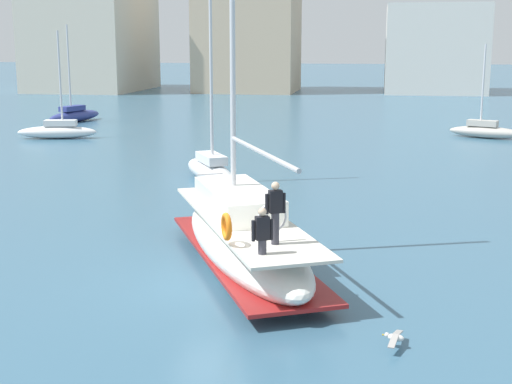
% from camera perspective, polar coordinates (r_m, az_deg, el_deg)
% --- Properties ---
extents(ground_plane, '(400.00, 400.00, 0.00)m').
position_cam_1_polar(ground_plane, '(19.27, -2.71, -7.45)').
color(ground_plane, '#38607A').
extents(main_sailboat, '(6.37, 9.68, 11.87)m').
position_cam_1_polar(main_sailboat, '(20.60, -1.00, -3.54)').
color(main_sailboat, white).
rests_on(main_sailboat, ground).
extents(moored_sloop_near, '(5.40, 2.35, 7.11)m').
position_cam_1_polar(moored_sloop_near, '(49.99, -15.54, 4.76)').
color(moored_sloop_near, white).
rests_on(moored_sloop_near, ground).
extents(moored_sloop_far, '(4.04, 5.59, 9.98)m').
position_cam_1_polar(moored_sloop_far, '(33.33, -3.70, 1.94)').
color(moored_sloop_far, silver).
rests_on(moored_sloop_far, ground).
extents(moored_catamaran, '(3.02, 5.79, 7.72)m').
position_cam_1_polar(moored_catamaran, '(60.23, -14.25, 6.00)').
color(moored_catamaran, navy).
rests_on(moored_catamaran, ground).
extents(moored_cutter_left, '(4.99, 2.98, 6.24)m').
position_cam_1_polar(moored_cutter_left, '(50.86, 17.80, 4.70)').
color(moored_cutter_left, '#B7B2A8').
rests_on(moored_cutter_left, ground).
extents(seagull, '(0.48, 0.99, 0.16)m').
position_cam_1_polar(seagull, '(15.76, 11.00, -11.29)').
color(seagull, silver).
rests_on(seagull, ground).
extents(waterfront_buildings, '(82.80, 19.59, 24.11)m').
position_cam_1_polar(waterfront_buildings, '(94.48, 2.61, 13.83)').
color(waterfront_buildings, beige).
rests_on(waterfront_buildings, ground).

